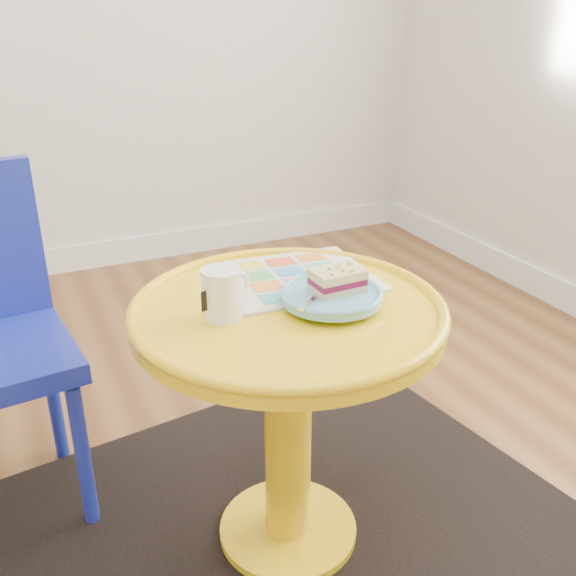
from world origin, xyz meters
name	(u,v)px	position (x,y,z in m)	size (l,w,h in m)	color
rug	(288,532)	(0.49, 0.12, 0.00)	(1.30, 1.10, 0.01)	black
side_table	(288,379)	(0.49, 0.12, 0.42)	(0.62, 0.62, 0.59)	yellow
newspaper	(295,277)	(0.56, 0.24, 0.59)	(0.32, 0.27, 0.01)	silver
mug	(223,292)	(0.36, 0.13, 0.64)	(0.10, 0.07, 0.10)	white
plate	(331,296)	(0.56, 0.09, 0.60)	(0.20, 0.20, 0.02)	#62A8D1
cake_slice	(337,280)	(0.58, 0.09, 0.63)	(0.10, 0.07, 0.04)	#D3BC8C
fork	(319,295)	(0.54, 0.09, 0.61)	(0.12, 0.10, 0.00)	silver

